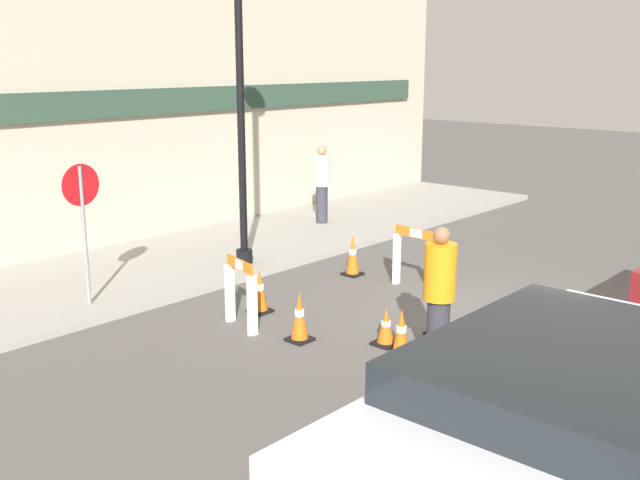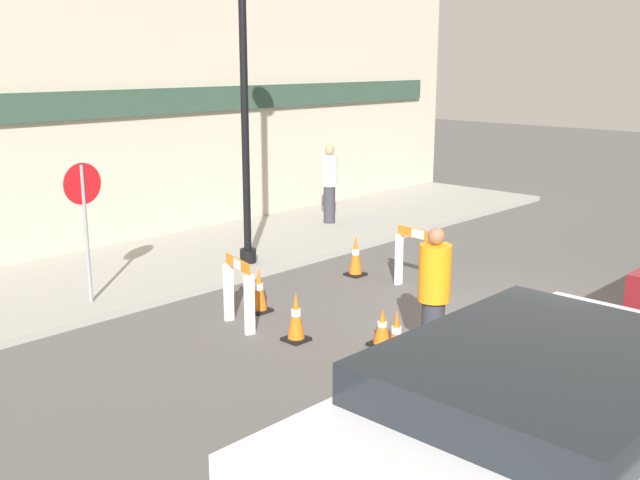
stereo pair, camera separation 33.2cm
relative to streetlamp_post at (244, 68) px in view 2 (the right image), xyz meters
The scene contains 16 objects.
ground_plane 6.19m from the streetlamp_post, 83.70° to the right, with size 60.00×60.00×0.00m, color #565451.
sidewalk_slab 3.62m from the streetlamp_post, 62.72° to the left, with size 18.00×3.37×0.11m.
storefront_facade 2.99m from the streetlamp_post, 78.83° to the left, with size 18.00×0.22×5.50m.
streetlamp_post is the anchor object (origin of this frame).
stop_sign 3.63m from the streetlamp_post, behind, with size 0.60×0.06×2.06m.
barricade_0 4.25m from the streetlamp_post, 70.48° to the right, with size 0.21×0.86×1.00m.
barricade_1 4.19m from the streetlamp_post, 133.46° to the right, with size 0.31×0.72×0.98m.
traffic_cone_0 3.93m from the streetlamp_post, 127.14° to the right, with size 0.30×0.30×0.67m.
traffic_cone_1 3.66m from the streetlamp_post, 59.53° to the right, with size 0.30×0.30×0.72m.
traffic_cone_2 4.79m from the streetlamp_post, 121.12° to the right, with size 0.30×0.30×0.67m.
traffic_cone_3 5.42m from the streetlamp_post, 96.10° to the right, with size 0.30×0.30×0.50m.
traffic_cone_4 5.30m from the streetlamp_post, 106.98° to the right, with size 0.30×0.30×0.50m.
traffic_cone_5 5.60m from the streetlamp_post, 107.85° to the right, with size 0.30×0.30×0.62m.
person_worker 5.64m from the streetlamp_post, 105.04° to the right, with size 0.49×0.49×1.70m.
person_pedestrian 4.36m from the streetlamp_post, 19.50° to the left, with size 0.40×0.40×1.70m.
parked_car_0 9.05m from the streetlamp_post, 118.21° to the right, with size 4.02×2.03×1.80m.
Camera 2 is at (-8.91, -4.60, 3.60)m, focal length 42.00 mm.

